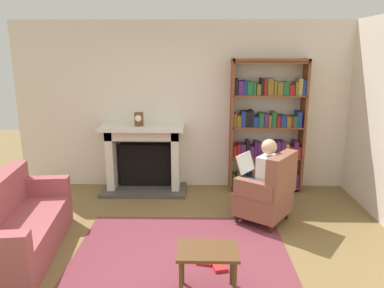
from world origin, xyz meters
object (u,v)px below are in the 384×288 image
at_px(side_table, 208,257).
at_px(armchair_reading, 268,192).
at_px(mantel_clock, 139,119).
at_px(bookshelf, 267,128).
at_px(seated_reader, 260,176).
at_px(fireplace, 144,155).
at_px(sofa_floral, 17,228).

bearing_deg(side_table, armchair_reading, 61.81).
relative_size(mantel_clock, armchair_reading, 0.21).
bearing_deg(side_table, bookshelf, 70.18).
bearing_deg(armchair_reading, seated_reader, -90.00).
xyz_separation_m(bookshelf, side_table, (-1.00, -2.77, -0.63)).
bearing_deg(fireplace, seated_reader, -33.53).
height_order(fireplace, seated_reader, seated_reader).
xyz_separation_m(fireplace, side_table, (0.98, -2.73, -0.18)).
xyz_separation_m(seated_reader, side_table, (-0.73, -1.60, -0.22)).
relative_size(fireplace, bookshelf, 0.64).
xyz_separation_m(fireplace, mantel_clock, (-0.05, -0.10, 0.62)).
relative_size(seated_reader, side_table, 2.04).
height_order(bookshelf, armchair_reading, bookshelf).
bearing_deg(sofa_floral, armchair_reading, -80.22).
bearing_deg(mantel_clock, seated_reader, -30.47).
height_order(bookshelf, seated_reader, bookshelf).
bearing_deg(side_table, mantel_clock, 111.24).
bearing_deg(bookshelf, mantel_clock, -176.18).
relative_size(mantel_clock, sofa_floral, 0.12).
xyz_separation_m(mantel_clock, seated_reader, (1.75, -1.03, -0.57)).
relative_size(bookshelf, armchair_reading, 2.18).
distance_m(armchair_reading, seated_reader, 0.23).
bearing_deg(seated_reader, mantel_clock, -85.14).
height_order(armchair_reading, seated_reader, seated_reader).
bearing_deg(armchair_reading, bookshelf, -152.74).
bearing_deg(sofa_floral, fireplace, -35.28).
bearing_deg(mantel_clock, bookshelf, 3.82).
height_order(bookshelf, sofa_floral, bookshelf).
bearing_deg(armchair_reading, side_table, 7.14).
distance_m(fireplace, mantel_clock, 0.63).
bearing_deg(side_table, seated_reader, 65.61).
xyz_separation_m(bookshelf, seated_reader, (-0.27, -1.17, -0.41)).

